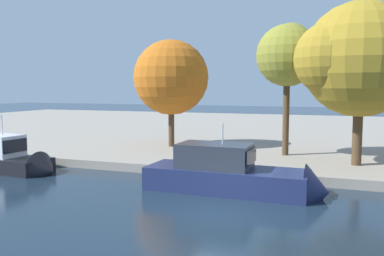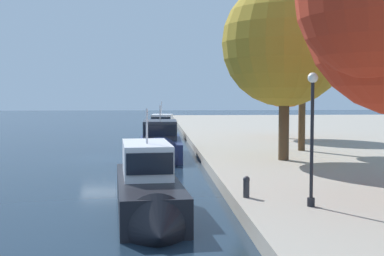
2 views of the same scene
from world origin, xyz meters
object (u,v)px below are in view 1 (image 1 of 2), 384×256
object	(u,v)px
motor_yacht_0	(11,161)
tree_0	(289,52)
motor_yacht_1	(236,179)
tree_4	(356,60)
tree_1	(172,75)

from	to	relation	value
motor_yacht_0	tree_0	world-z (taller)	tree_0
motor_yacht_0	motor_yacht_1	xyz separation A→B (m)	(15.75, -0.21, 0.04)
tree_0	tree_4	size ratio (longest dim) A/B	0.93
tree_0	motor_yacht_0	bearing A→B (deg)	-150.26
motor_yacht_0	tree_1	size ratio (longest dim) A/B	0.86
motor_yacht_1	tree_0	size ratio (longest dim) A/B	1.00
tree_0	tree_1	world-z (taller)	tree_0
motor_yacht_0	tree_1	distance (m)	14.41
motor_yacht_0	motor_yacht_1	bearing A→B (deg)	4.90
motor_yacht_0	tree_0	bearing A→B (deg)	35.42
motor_yacht_0	motor_yacht_1	distance (m)	15.75
tree_1	tree_4	world-z (taller)	tree_4
motor_yacht_1	tree_1	bearing A→B (deg)	128.17
tree_0	tree_1	bearing A→B (deg)	174.34
tree_1	motor_yacht_0	bearing A→B (deg)	-124.21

